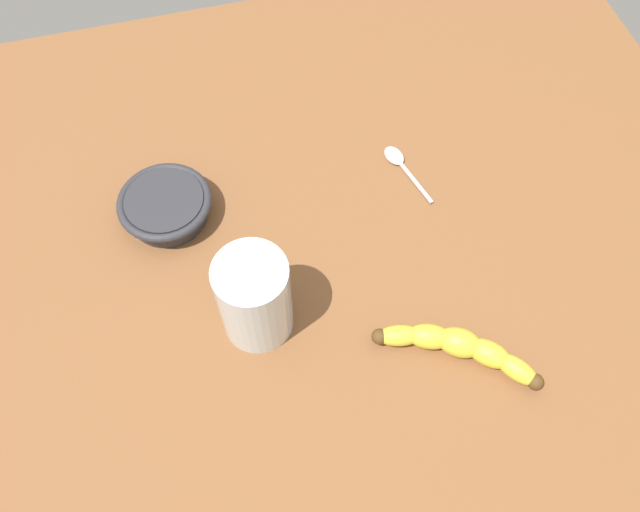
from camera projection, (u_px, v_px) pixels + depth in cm
name	position (u px, v px, depth cm)	size (l,w,h in cm)	color
wooden_tabletop	(335.00, 318.00, 81.74)	(120.00, 120.00, 3.00)	brown
banana	(459.00, 347.00, 76.29)	(17.75, 12.21, 3.54)	yellow
smoothie_glass	(255.00, 300.00, 74.73)	(8.56, 8.56, 12.85)	silver
ceramic_bowl	(166.00, 206.00, 85.68)	(12.51, 12.51, 3.89)	#2D2D33
teaspoon	(397.00, 159.00, 92.08)	(4.30, 11.19, 0.80)	silver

